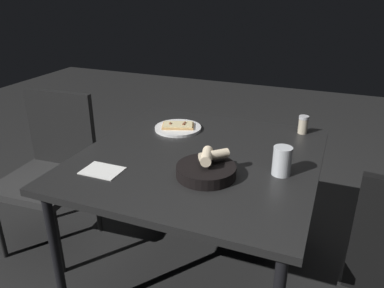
{
  "coord_description": "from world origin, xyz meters",
  "views": [
    {
      "loc": [
        -0.54,
        1.43,
        1.42
      ],
      "look_at": [
        0.02,
        0.03,
        0.77
      ],
      "focal_mm": 35.3,
      "sensor_mm": 36.0,
      "label": 1
    }
  ],
  "objects_px": {
    "dining_table": "(199,166)",
    "pepper_shaker": "(303,126)",
    "bread_basket": "(206,169)",
    "beer_glass": "(282,162)",
    "pizza_plate": "(178,127)",
    "chair_far": "(52,162)"
  },
  "relations": [
    {
      "from": "pizza_plate",
      "to": "chair_far",
      "type": "relative_size",
      "value": 0.28
    },
    {
      "from": "chair_far",
      "to": "pizza_plate",
      "type": "bearing_deg",
      "value": -161.4
    },
    {
      "from": "bread_basket",
      "to": "beer_glass",
      "type": "height_order",
      "value": "beer_glass"
    },
    {
      "from": "dining_table",
      "to": "bread_basket",
      "type": "height_order",
      "value": "bread_basket"
    },
    {
      "from": "chair_far",
      "to": "dining_table",
      "type": "bearing_deg",
      "value": 178.23
    },
    {
      "from": "pizza_plate",
      "to": "chair_far",
      "type": "bearing_deg",
      "value": 18.6
    },
    {
      "from": "pizza_plate",
      "to": "beer_glass",
      "type": "xyz_separation_m",
      "value": [
        -0.59,
        0.3,
        0.04
      ]
    },
    {
      "from": "pepper_shaker",
      "to": "chair_far",
      "type": "bearing_deg",
      "value": 17.97
    },
    {
      "from": "bread_basket",
      "to": "pizza_plate",
      "type": "bearing_deg",
      "value": -53.8
    },
    {
      "from": "bread_basket",
      "to": "beer_glass",
      "type": "xyz_separation_m",
      "value": [
        -0.27,
        -0.13,
        0.02
      ]
    },
    {
      "from": "bread_basket",
      "to": "beer_glass",
      "type": "relative_size",
      "value": 2.02
    },
    {
      "from": "pizza_plate",
      "to": "chair_far",
      "type": "height_order",
      "value": "chair_far"
    },
    {
      "from": "dining_table",
      "to": "bread_basket",
      "type": "relative_size",
      "value": 4.47
    },
    {
      "from": "dining_table",
      "to": "pepper_shaker",
      "type": "xyz_separation_m",
      "value": [
        -0.4,
        -0.44,
        0.1
      ]
    },
    {
      "from": "chair_far",
      "to": "bread_basket",
      "type": "bearing_deg",
      "value": 168.38
    },
    {
      "from": "pepper_shaker",
      "to": "pizza_plate",
      "type": "bearing_deg",
      "value": 17.26
    },
    {
      "from": "pepper_shaker",
      "to": "dining_table",
      "type": "bearing_deg",
      "value": 48.32
    },
    {
      "from": "beer_glass",
      "to": "chair_far",
      "type": "height_order",
      "value": "chair_far"
    },
    {
      "from": "dining_table",
      "to": "chair_far",
      "type": "relative_size",
      "value": 1.24
    },
    {
      "from": "dining_table",
      "to": "bread_basket",
      "type": "xyz_separation_m",
      "value": [
        -0.1,
        0.18,
        0.09
      ]
    },
    {
      "from": "dining_table",
      "to": "beer_glass",
      "type": "relative_size",
      "value": 9.04
    },
    {
      "from": "pizza_plate",
      "to": "bread_basket",
      "type": "distance_m",
      "value": 0.53
    }
  ]
}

